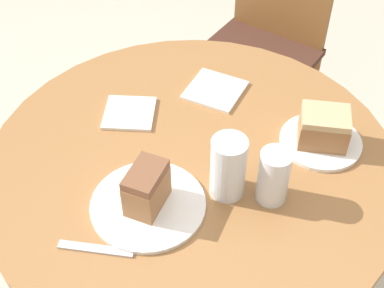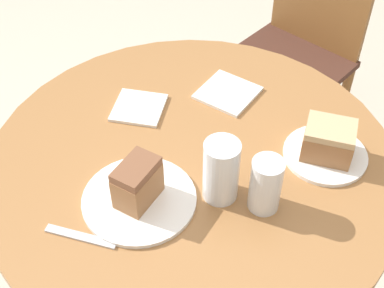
# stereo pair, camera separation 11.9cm
# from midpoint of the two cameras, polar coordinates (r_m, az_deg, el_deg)

# --- Properties ---
(table) EXTENTS (0.94, 0.94, 0.77)m
(table) POSITION_cam_midpoint_polar(r_m,az_deg,el_deg) (1.36, -2.51, -7.19)
(table) COLOR #9E6B3D
(table) RESTS_ON ground_plane
(chair) EXTENTS (0.48, 0.52, 0.99)m
(chair) POSITION_cam_midpoint_polar(r_m,az_deg,el_deg) (2.03, 5.69, 10.55)
(chair) COLOR brown
(chair) RESTS_ON ground_plane
(plate_near) EXTENTS (0.24, 0.24, 0.01)m
(plate_near) POSITION_cam_midpoint_polar(r_m,az_deg,el_deg) (1.12, -7.74, -6.61)
(plate_near) COLOR white
(plate_near) RESTS_ON table
(plate_far) EXTENTS (0.19, 0.19, 0.01)m
(plate_far) POSITION_cam_midpoint_polar(r_m,az_deg,el_deg) (1.26, 10.97, 0.14)
(plate_far) COLOR white
(plate_far) RESTS_ON table
(cake_slice_near) EXTENTS (0.07, 0.10, 0.10)m
(cake_slice_near) POSITION_cam_midpoint_polar(r_m,az_deg,el_deg) (1.08, -8.01, -4.84)
(cake_slice_near) COLOR #9E6B42
(cake_slice_near) RESTS_ON plate_near
(cake_slice_far) EXTENTS (0.13, 0.12, 0.08)m
(cake_slice_far) POSITION_cam_midpoint_polar(r_m,az_deg,el_deg) (1.23, 11.25, 1.64)
(cake_slice_far) COLOR #9E6B42
(cake_slice_far) RESTS_ON plate_far
(glass_lemonade) EXTENTS (0.07, 0.07, 0.13)m
(glass_lemonade) POSITION_cam_midpoint_polar(r_m,az_deg,el_deg) (1.10, 5.60, -3.92)
(glass_lemonade) COLOR beige
(glass_lemonade) RESTS_ON table
(glass_water) EXTENTS (0.08, 0.08, 0.15)m
(glass_water) POSITION_cam_midpoint_polar(r_m,az_deg,el_deg) (1.10, 0.78, -2.91)
(glass_water) COLOR silver
(glass_water) RESTS_ON table
(napkin_stack) EXTENTS (0.14, 0.14, 0.01)m
(napkin_stack) POSITION_cam_midpoint_polar(r_m,az_deg,el_deg) (1.38, 0.01, 5.66)
(napkin_stack) COLOR silver
(napkin_stack) RESTS_ON table
(fork) EXTENTS (0.15, 0.06, 0.00)m
(fork) POSITION_cam_midpoint_polar(r_m,az_deg,el_deg) (1.08, -13.39, -11.00)
(fork) COLOR silver
(fork) RESTS_ON table
(napkin_side) EXTENTS (0.16, 0.16, 0.01)m
(napkin_side) POSITION_cam_midpoint_polar(r_m,az_deg,el_deg) (1.33, -9.25, 3.16)
(napkin_side) COLOR silver
(napkin_side) RESTS_ON table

